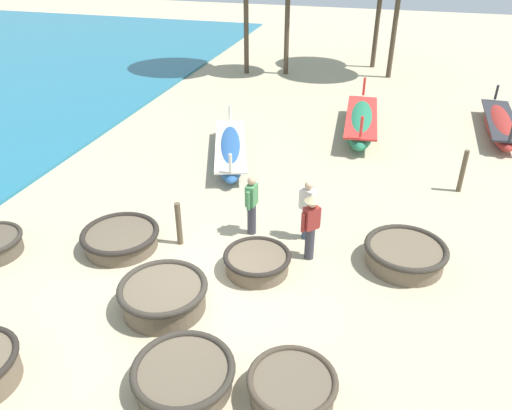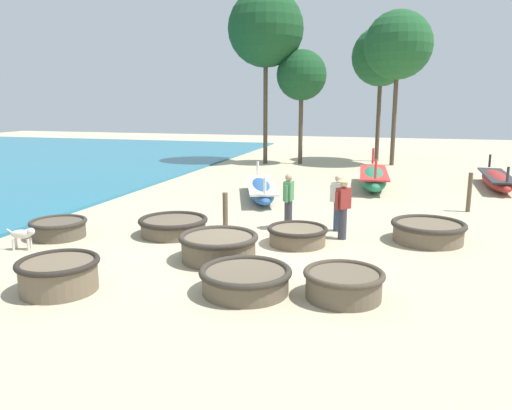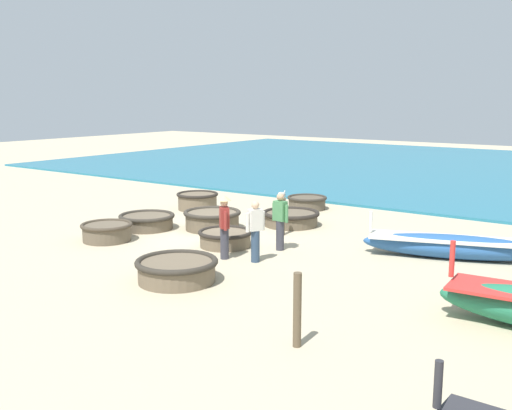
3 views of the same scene
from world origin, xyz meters
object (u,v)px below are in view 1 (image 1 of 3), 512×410
Objects in this scene: coracle_front_right at (405,254)px; fisherman_hauling at (311,223)px; coracle_front_left at (257,261)px; coracle_far_right at (121,238)px; coracle_upturned at (184,375)px; mooring_post_shoreline at (463,171)px; mooring_post_inland at (179,224)px; coracle_far_left at (163,295)px; coracle_beside_post at (292,388)px; long_boat_green_hull at (500,124)px; fisherman_standing_right at (308,209)px; fisherman_crouching at (252,204)px; long_boat_red_hull at (361,122)px; long_boat_ochre_hull at (231,150)px.

coracle_front_right is 1.13× the size of fisherman_hauling.
coracle_front_left is 0.82× the size of coracle_far_right.
mooring_post_shoreline is at bearing 60.27° from coracle_upturned.
coracle_front_left is 7.01m from mooring_post_shoreline.
mooring_post_inland reaches higher than coracle_upturned.
coracle_beside_post is (2.97, -1.50, -0.04)m from coracle_far_left.
long_boat_green_hull is 4.38× the size of mooring_post_inland.
mooring_post_shoreline reaches higher than long_boat_green_hull.
coracle_front_right is 1.04× the size of coracle_far_left.
long_boat_green_hull is at bearing 46.94° from coracle_far_right.
fisherman_hauling is (1.03, 0.80, 0.71)m from coracle_front_left.
coracle_front_left is 2.19m from mooring_post_inland.
coracle_front_right is (3.18, 1.14, 0.04)m from coracle_front_left.
coracle_far_right is at bearing -170.16° from coracle_front_right.
fisherman_standing_right is at bearing 21.02° from coracle_far_right.
coracle_beside_post is 5.19m from mooring_post_inland.
fisherman_crouching is 1.39× the size of mooring_post_inland.
coracle_front_right is 1.20× the size of fisherman_crouching.
long_boat_green_hull is 11.01m from fisherman_hauling.
mooring_post_inland is (-1.78, 3.97, 0.30)m from coracle_upturned.
long_boat_red_hull is (2.90, 10.77, 0.09)m from coracle_far_left.
fisherman_standing_right reaches higher than mooring_post_inland.
mooring_post_inland is at bearing 133.82° from coracle_beside_post.
coracle_front_right reaches higher than coracle_beside_post.
coracle_front_left is at bearing 114.93° from coracle_beside_post.
long_boat_green_hull is at bearing 71.77° from mooring_post_shoreline.
mooring_post_shoreline is 8.22m from mooring_post_inland.
long_boat_ochre_hull reaches higher than coracle_far_right.
long_boat_red_hull is at bearing 130.07° from mooring_post_shoreline.
fisherman_hauling is at bearing -74.74° from fisherman_standing_right.
long_boat_red_hull is 5.00m from mooring_post_shoreline.
coracle_front_left is at bearing 84.69° from coracle_upturned.
fisherman_crouching is 1.00× the size of fisherman_standing_right.
long_boat_ochre_hull reaches higher than coracle_beside_post.
fisherman_crouching is (-2.04, 4.67, 0.55)m from coracle_beside_post.
mooring_post_inland reaches higher than coracle_far_right.
fisherman_crouching is 1.22× the size of mooring_post_shoreline.
coracle_far_left is at bearing 124.01° from coracle_upturned.
fisherman_hauling is at bearing -118.89° from long_boat_green_hull.
mooring_post_shoreline is at bearing 33.10° from coracle_far_right.
coracle_front_right is 3.79m from fisherman_crouching.
long_boat_green_hull is at bearing 58.70° from coracle_front_left.
coracle_beside_post is at bearing -83.49° from fisherman_hauling.
coracle_upturned is 0.37× the size of long_boat_ochre_hull.
fisherman_standing_right reaches higher than mooring_post_shoreline.
mooring_post_shoreline reaches higher than coracle_upturned.
long_boat_red_hull is at bearing 74.92° from coracle_far_left.
coracle_upturned is 1.37× the size of mooring_post_shoreline.
fisherman_standing_right reaches higher than coracle_far_right.
fisherman_crouching is (-3.73, 0.32, 0.55)m from coracle_front_right.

